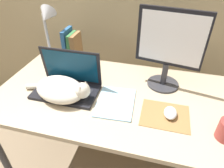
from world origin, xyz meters
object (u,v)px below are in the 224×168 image
(notepad, at_px, (115,102))
(laptop, at_px, (68,84))
(cat, at_px, (62,89))
(desk_lamp, at_px, (47,26))
(computer_mouse, at_px, (170,113))
(external_monitor, at_px, (169,47))
(book_row, at_px, (73,48))

(notepad, bearing_deg, laptop, 171.63)
(cat, distance_m, desk_lamp, 0.50)
(cat, relative_size, computer_mouse, 4.42)
(notepad, bearing_deg, cat, -175.90)
(external_monitor, relative_size, notepad, 1.66)
(cat, relative_size, desk_lamp, 1.02)
(book_row, xyz_separation_m, desk_lamp, (-0.15, -0.04, 0.16))
(notepad, bearing_deg, book_row, 137.65)
(cat, relative_size, external_monitor, 0.91)
(laptop, height_order, notepad, laptop)
(desk_lamp, xyz_separation_m, notepad, (0.57, -0.34, -0.28))
(external_monitor, xyz_separation_m, desk_lamp, (-0.82, 0.09, 0.02))
(cat, distance_m, external_monitor, 0.66)
(desk_lamp, relative_size, notepad, 1.48)
(book_row, bearing_deg, computer_mouse, -29.59)
(cat, xyz_separation_m, external_monitor, (0.57, 0.28, 0.21))
(computer_mouse, xyz_separation_m, desk_lamp, (-0.87, 0.37, 0.26))
(laptop, xyz_separation_m, notepad, (0.31, -0.05, -0.04))
(computer_mouse, relative_size, notepad, 0.34)
(laptop, distance_m, desk_lamp, 0.46)
(laptop, xyz_separation_m, book_row, (-0.11, 0.34, 0.07))
(external_monitor, bearing_deg, cat, -154.01)
(laptop, distance_m, external_monitor, 0.64)
(book_row, bearing_deg, cat, -75.54)
(cat, height_order, computer_mouse, cat)
(cat, bearing_deg, book_row, 104.46)
(book_row, xyz_separation_m, notepad, (0.42, -0.38, -0.12))
(cat, xyz_separation_m, book_row, (-0.10, 0.41, 0.06))
(computer_mouse, distance_m, book_row, 0.84)
(laptop, xyz_separation_m, external_monitor, (0.56, 0.21, 0.22))
(computer_mouse, relative_size, desk_lamp, 0.23)
(external_monitor, height_order, notepad, external_monitor)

